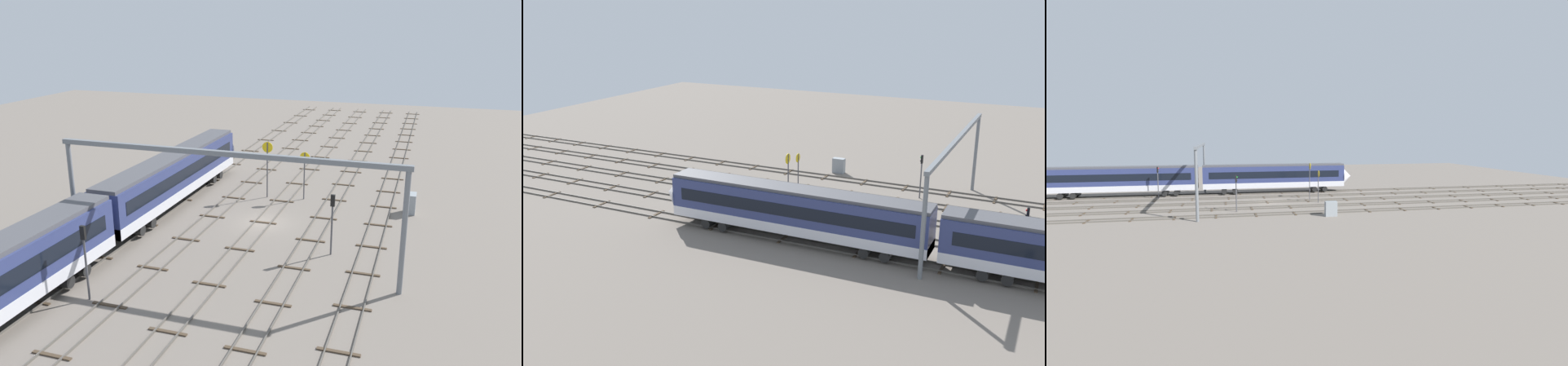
{
  "view_description": "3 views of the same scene",
  "coord_description": "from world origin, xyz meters",
  "views": [
    {
      "loc": [
        -42.48,
        -13.44,
        17.36
      ],
      "look_at": [
        4.21,
        1.58,
        2.28
      ],
      "focal_mm": 37.39,
      "sensor_mm": 36.0,
      "label": 1
    },
    {
      "loc": [
        -18.2,
        54.45,
        20.84
      ],
      "look_at": [
        5.87,
        4.77,
        3.54
      ],
      "focal_mm": 41.14,
      "sensor_mm": 36.0,
      "label": 2
    },
    {
      "loc": [
        -6.58,
        -61.44,
        10.1
      ],
      "look_at": [
        6.98,
        4.25,
        2.23
      ],
      "focal_mm": 28.8,
      "sensor_mm": 36.0,
      "label": 3
    }
  ],
  "objects": [
    {
      "name": "speed_sign_near_foreground",
      "position": [
        6.87,
        1.76,
        3.77
      ],
      "size": [
        0.14,
        1.06,
        5.66
      ],
      "color": "#4C4C51",
      "rests_on": "ground"
    },
    {
      "name": "track_middle",
      "position": [
        0.0,
        0.0,
        0.07
      ],
      "size": [
        127.22,
        2.4,
        0.16
      ],
      "color": "#59544C",
      "rests_on": "ground"
    },
    {
      "name": "relay_cabinet",
      "position": [
        6.58,
        -12.19,
        0.92
      ],
      "size": [
        1.49,
        0.8,
        1.84
      ],
      "color": "gray",
      "rests_on": "ground"
    },
    {
      "name": "track_second_far",
      "position": [
        -0.0,
        4.84,
        0.07
      ],
      "size": [
        127.22,
        2.4,
        0.16
      ],
      "color": "#59544C",
      "rests_on": "ground"
    },
    {
      "name": "speed_sign_mid_trackside",
      "position": [
        7.4,
        -1.88,
        3.16
      ],
      "size": [
        0.14,
        0.98,
        4.77
      ],
      "color": "#4C4C51",
      "rests_on": "ground"
    },
    {
      "name": "track_with_train",
      "position": [
        -0.0,
        9.69,
        0.07
      ],
      "size": [
        127.22,
        2.4,
        0.16
      ],
      "color": "#59544C",
      "rests_on": "ground"
    },
    {
      "name": "track_near_foreground",
      "position": [
        -0.0,
        -9.69,
        0.07
      ],
      "size": [
        127.22,
        2.4,
        0.16
      ],
      "color": "#59544C",
      "rests_on": "ground"
    },
    {
      "name": "ground_plane",
      "position": [
        0.0,
        0.0,
        0.0
      ],
      "size": [
        143.22,
        143.22,
        0.0
      ],
      "primitive_type": "plane",
      "color": "slate"
    },
    {
      "name": "signal_light_trackside_approach",
      "position": [
        -4.74,
        -6.9,
        3.12
      ],
      "size": [
        0.31,
        0.32,
        4.79
      ],
      "color": "#4C4C51",
      "rests_on": "ground"
    },
    {
      "name": "signal_light_trackside_departure",
      "position": [
        -16.28,
        6.52,
        3.28
      ],
      "size": [
        0.31,
        0.32,
        5.06
      ],
      "color": "#4C4C51",
      "rests_on": "ground"
    },
    {
      "name": "track_second_near",
      "position": [
        -0.0,
        -4.84,
        0.07
      ],
      "size": [
        127.22,
        2.4,
        0.16
      ],
      "color": "#59544C",
      "rests_on": "ground"
    },
    {
      "name": "overhead_gantry",
      "position": [
        -9.41,
        -0.01,
        6.86
      ],
      "size": [
        0.4,
        25.18,
        8.68
      ],
      "color": "slate",
      "rests_on": "ground"
    }
  ]
}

